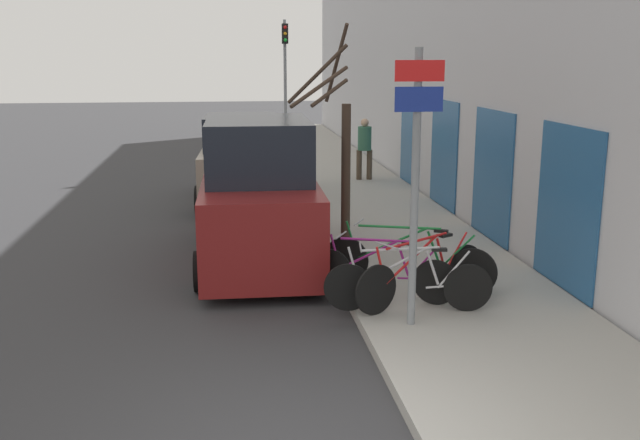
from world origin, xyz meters
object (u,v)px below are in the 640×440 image
object	(u,v)px
signpost	(415,176)
bicycle_1	(423,274)
bicycle_3	(408,261)
street_tree	(341,158)
bicycle_2	(382,272)
traffic_light	(285,70)
parked_car_0	(259,199)
pedestrian_near	(365,144)
bicycle_0	(408,283)
parked_car_1	(242,163)

from	to	relation	value
signpost	bicycle_1	world-z (taller)	signpost
bicycle_3	street_tree	distance (m)	2.30
bicycle_2	bicycle_3	size ratio (longest dim) A/B	0.83
signpost	traffic_light	size ratio (longest dim) A/B	0.77
street_tree	traffic_light	size ratio (longest dim) A/B	0.86
parked_car_0	traffic_light	bearing A→B (deg)	84.05
bicycle_3	pedestrian_near	size ratio (longest dim) A/B	1.37
parked_car_0	bicycle_3	bearing A→B (deg)	-44.87
parked_car_0	pedestrian_near	distance (m)	7.98
bicycle_2	traffic_light	world-z (taller)	traffic_light
parked_car_0	pedestrian_near	xyz separation A→B (m)	(3.28, 7.27, -0.00)
pedestrian_near	traffic_light	bearing A→B (deg)	-68.36
bicycle_2	street_tree	xyz separation A→B (m)	(-0.23, 2.15, 1.32)
pedestrian_near	traffic_light	xyz separation A→B (m)	(-1.75, 4.77, 1.91)
signpost	traffic_light	bearing A→B (deg)	90.83
bicycle_0	street_tree	xyz separation A→B (m)	(-0.47, 2.72, 1.31)
pedestrian_near	traffic_light	world-z (taller)	traffic_light
bicycle_0	bicycle_1	bearing A→B (deg)	-33.23
bicycle_1	street_tree	bearing A→B (deg)	-10.85
bicycle_1	street_tree	size ratio (longest dim) A/B	0.55
bicycle_2	bicycle_3	distance (m)	0.60
bicycle_0	bicycle_1	size ratio (longest dim) A/B	1.06
bicycle_2	traffic_light	size ratio (longest dim) A/B	0.43
street_tree	pedestrian_near	bearing A→B (deg)	75.91
bicycle_0	bicycle_2	size ratio (longest dim) A/B	1.16
bicycle_2	street_tree	world-z (taller)	street_tree
bicycle_3	street_tree	bearing A→B (deg)	49.44
bicycle_2	street_tree	distance (m)	2.53
bicycle_3	pedestrian_near	xyz separation A→B (m)	(1.21, 9.42, 0.56)
signpost	bicycle_2	bearing A→B (deg)	98.59
bicycle_2	pedestrian_near	bearing A→B (deg)	18.93
bicycle_3	pedestrian_near	distance (m)	9.51
traffic_light	street_tree	bearing A→B (deg)	-90.77
bicycle_1	parked_car_1	bearing A→B (deg)	-12.87
bicycle_1	traffic_light	distance (m)	15.02
signpost	pedestrian_near	world-z (taller)	signpost
pedestrian_near	bicycle_1	bearing A→B (deg)	84.93
bicycle_2	bicycle_3	world-z (taller)	bicycle_3
bicycle_0	bicycle_1	xyz separation A→B (m)	(0.30, 0.33, 0.01)
parked_car_1	street_tree	xyz separation A→B (m)	(1.49, -5.62, 0.87)
bicycle_1	signpost	bearing A→B (deg)	126.80
parked_car_1	pedestrian_near	distance (m)	3.97
bicycle_1	bicycle_3	distance (m)	0.61
bicycle_0	bicycle_2	xyz separation A→B (m)	(-0.23, 0.57, -0.01)
signpost	parked_car_0	size ratio (longest dim) A/B	0.72
street_tree	parked_car_0	bearing A→B (deg)	164.69
pedestrian_near	bicycle_3	bearing A→B (deg)	84.16
bicycle_2	pedestrian_near	distance (m)	9.96
pedestrian_near	parked_car_1	bearing A→B (deg)	32.15
signpost	street_tree	xyz separation A→B (m)	(-0.39, 3.19, -0.23)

